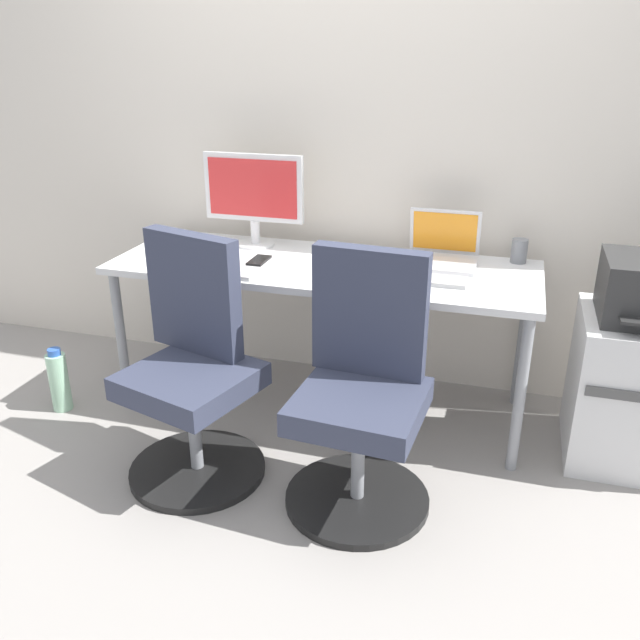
# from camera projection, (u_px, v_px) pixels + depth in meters

# --- Properties ---
(ground_plane) EXTENTS (5.28, 5.28, 0.00)m
(ground_plane) POSITION_uv_depth(u_px,v_px,m) (323.00, 404.00, 3.18)
(ground_plane) COLOR gray
(back_wall) EXTENTS (4.40, 0.04, 2.60)m
(back_wall) POSITION_uv_depth(u_px,v_px,m) (349.00, 113.00, 3.04)
(back_wall) COLOR silver
(back_wall) RESTS_ON ground
(desk) EXTENTS (1.86, 0.66, 0.70)m
(desk) POSITION_uv_depth(u_px,v_px,m) (323.00, 277.00, 2.94)
(desk) COLOR silver
(desk) RESTS_ON ground
(office_chair_left) EXTENTS (0.54, 0.54, 0.94)m
(office_chair_left) POSITION_uv_depth(u_px,v_px,m) (193.00, 371.00, 2.57)
(office_chair_left) COLOR black
(office_chair_left) RESTS_ON ground
(office_chair_right) EXTENTS (0.54, 0.54, 0.94)m
(office_chair_right) POSITION_uv_depth(u_px,v_px,m) (362.00, 395.00, 2.40)
(office_chair_right) COLOR black
(office_chair_right) RESTS_ON ground
(side_cabinet) EXTENTS (0.48, 0.50, 0.61)m
(side_cabinet) POSITION_uv_depth(u_px,v_px,m) (634.00, 389.00, 2.68)
(side_cabinet) COLOR silver
(side_cabinet) RESTS_ON ground
(water_bottle_on_floor) EXTENTS (0.09, 0.09, 0.31)m
(water_bottle_on_floor) POSITION_uv_depth(u_px,v_px,m) (59.00, 381.00, 3.09)
(water_bottle_on_floor) COLOR #A5D8B2
(water_bottle_on_floor) RESTS_ON ground
(desktop_monitor) EXTENTS (0.48, 0.18, 0.43)m
(desktop_monitor) POSITION_uv_depth(u_px,v_px,m) (254.00, 193.00, 3.09)
(desktop_monitor) COLOR silver
(desktop_monitor) RESTS_ON desk
(open_laptop) EXTENTS (0.31, 0.27, 0.22)m
(open_laptop) POSITION_uv_depth(u_px,v_px,m) (442.00, 251.00, 2.91)
(open_laptop) COLOR silver
(open_laptop) RESTS_ON desk
(keyboard_by_monitor) EXTENTS (0.34, 0.12, 0.02)m
(keyboard_by_monitor) POSITION_uv_depth(u_px,v_px,m) (217.00, 272.00, 2.79)
(keyboard_by_monitor) COLOR #B7B7B7
(keyboard_by_monitor) RESTS_ON desk
(keyboard_by_laptop) EXTENTS (0.34, 0.12, 0.02)m
(keyboard_by_laptop) POSITION_uv_depth(u_px,v_px,m) (424.00, 279.00, 2.70)
(keyboard_by_laptop) COLOR #B7B7B7
(keyboard_by_laptop) RESTS_ON desk
(mouse_by_monitor) EXTENTS (0.06, 0.10, 0.03)m
(mouse_by_monitor) POSITION_uv_depth(u_px,v_px,m) (351.00, 252.00, 3.03)
(mouse_by_monitor) COLOR silver
(mouse_by_monitor) RESTS_ON desk
(mouse_by_laptop) EXTENTS (0.06, 0.10, 0.03)m
(mouse_by_laptop) POSITION_uv_depth(u_px,v_px,m) (415.00, 290.00, 2.56)
(mouse_by_laptop) COLOR #515156
(mouse_by_laptop) RESTS_ON desk
(coffee_mug) EXTENTS (0.08, 0.08, 0.09)m
(coffee_mug) POSITION_uv_depth(u_px,v_px,m) (369.00, 268.00, 2.72)
(coffee_mug) COLOR orange
(coffee_mug) RESTS_ON desk
(pen_cup) EXTENTS (0.07, 0.07, 0.10)m
(pen_cup) POSITION_uv_depth(u_px,v_px,m) (519.00, 251.00, 2.92)
(pen_cup) COLOR slate
(pen_cup) RESTS_ON desk
(phone_near_laptop) EXTENTS (0.07, 0.14, 0.01)m
(phone_near_laptop) POSITION_uv_depth(u_px,v_px,m) (259.00, 260.00, 2.95)
(phone_near_laptop) COLOR black
(phone_near_laptop) RESTS_ON desk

